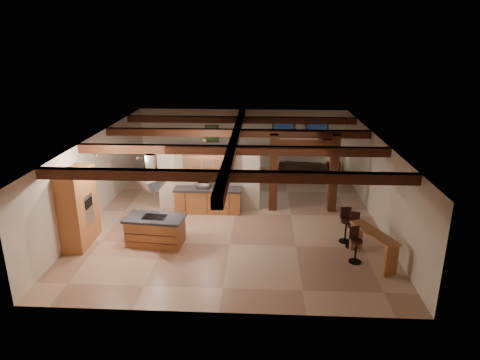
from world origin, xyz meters
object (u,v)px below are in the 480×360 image
(dining_table, at_px, (222,181))
(sofa, at_px, (303,167))
(kitchen_island, at_px, (155,230))
(bar_counter, at_px, (373,242))

(dining_table, distance_m, sofa, 4.30)
(kitchen_island, height_order, dining_table, kitchen_island)
(kitchen_island, bearing_deg, dining_table, 72.92)
(kitchen_island, distance_m, sofa, 9.15)
(kitchen_island, relative_size, sofa, 0.84)
(sofa, bearing_deg, bar_counter, 104.78)
(dining_table, xyz_separation_m, sofa, (3.66, 2.25, -0.02))
(bar_counter, bearing_deg, dining_table, 129.18)
(kitchen_island, relative_size, bar_counter, 1.05)
(dining_table, height_order, bar_counter, bar_counter)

